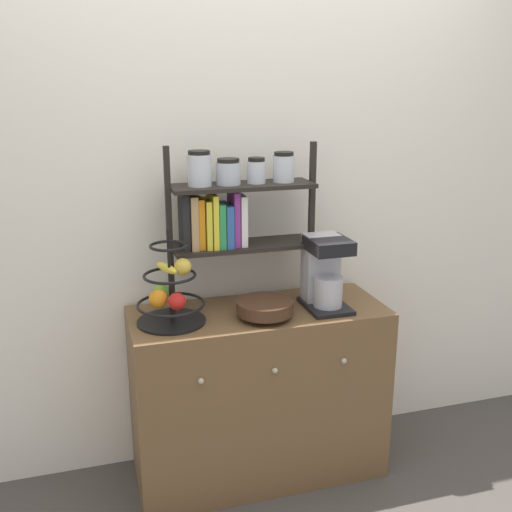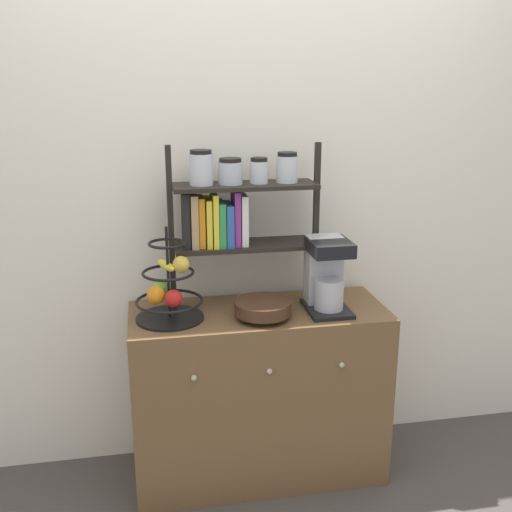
# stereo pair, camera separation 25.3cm
# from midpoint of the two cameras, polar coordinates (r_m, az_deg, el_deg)

# --- Properties ---
(ground_plane) EXTENTS (12.00, 12.00, 0.00)m
(ground_plane) POSITION_cam_midpoint_polar(r_m,az_deg,el_deg) (2.83, -1.10, -22.22)
(ground_plane) COLOR #47423D
(wall_back) EXTENTS (7.00, 0.05, 2.60)m
(wall_back) POSITION_cam_midpoint_polar(r_m,az_deg,el_deg) (2.74, -4.03, 6.46)
(wall_back) COLOR silver
(wall_back) RESTS_ON ground_plane
(sideboard) EXTENTS (1.12, 0.46, 0.80)m
(sideboard) POSITION_cam_midpoint_polar(r_m,az_deg,el_deg) (2.79, -2.41, -12.97)
(sideboard) COLOR brown
(sideboard) RESTS_ON ground_plane
(coffee_maker) EXTENTS (0.18, 0.25, 0.32)m
(coffee_maker) POSITION_cam_midpoint_polar(r_m,az_deg,el_deg) (2.62, 3.78, -1.52)
(coffee_maker) COLOR black
(coffee_maker) RESTS_ON sideboard
(fruit_stand) EXTENTS (0.29, 0.29, 0.40)m
(fruit_stand) POSITION_cam_midpoint_polar(r_m,az_deg,el_deg) (2.49, -11.13, -3.56)
(fruit_stand) COLOR black
(fruit_stand) RESTS_ON sideboard
(wooden_bowl) EXTENTS (0.24, 0.24, 0.08)m
(wooden_bowl) POSITION_cam_midpoint_polar(r_m,az_deg,el_deg) (2.52, -2.08, -5.02)
(wooden_bowl) COLOR #422819
(wooden_bowl) RESTS_ON sideboard
(shelf_hutch) EXTENTS (0.66, 0.20, 0.71)m
(shelf_hutch) POSITION_cam_midpoint_polar(r_m,az_deg,el_deg) (2.56, -5.51, 4.61)
(shelf_hutch) COLOR black
(shelf_hutch) RESTS_ON sideboard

